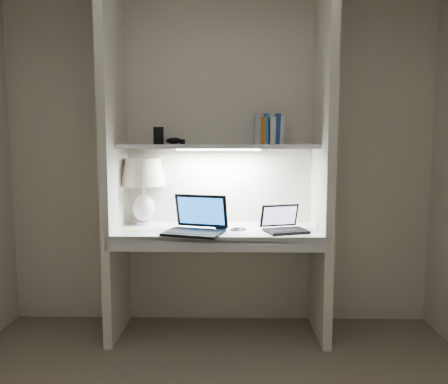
{
  "coord_description": "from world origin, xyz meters",
  "views": [
    {
      "loc": [
        0.1,
        -1.82,
        1.37
      ],
      "look_at": [
        0.04,
        1.05,
        1.05
      ],
      "focal_mm": 35.0,
      "sensor_mm": 36.0,
      "label": 1
    }
  ],
  "objects_px": {
    "laptop_main": "(196,224)",
    "book_row": "(268,130)",
    "laptop_netbook": "(284,225)",
    "table_lamp": "(143,180)",
    "speaker": "(203,214)"
  },
  "relations": [
    {
      "from": "laptop_main",
      "to": "book_row",
      "type": "relative_size",
      "value": 2.01
    },
    {
      "from": "laptop_netbook",
      "to": "book_row",
      "type": "relative_size",
      "value": 1.5
    },
    {
      "from": "table_lamp",
      "to": "book_row",
      "type": "distance_m",
      "value": 1.0
    },
    {
      "from": "book_row",
      "to": "laptop_main",
      "type": "bearing_deg",
      "value": -146.53
    },
    {
      "from": "table_lamp",
      "to": "laptop_netbook",
      "type": "distance_m",
      "value": 1.08
    },
    {
      "from": "laptop_main",
      "to": "speaker",
      "type": "height_order",
      "value": "laptop_main"
    },
    {
      "from": "laptop_main",
      "to": "speaker",
      "type": "xyz_separation_m",
      "value": [
        0.03,
        0.29,
        0.02
      ]
    },
    {
      "from": "laptop_main",
      "to": "book_row",
      "type": "distance_m",
      "value": 0.89
    },
    {
      "from": "table_lamp",
      "to": "book_row",
      "type": "xyz_separation_m",
      "value": [
        0.92,
        0.04,
        0.37
      ]
    },
    {
      "from": "laptop_netbook",
      "to": "speaker",
      "type": "bearing_deg",
      "value": 139.95
    },
    {
      "from": "table_lamp",
      "to": "laptop_main",
      "type": "height_order",
      "value": "table_lamp"
    },
    {
      "from": "table_lamp",
      "to": "speaker",
      "type": "bearing_deg",
      "value": -0.43
    },
    {
      "from": "laptop_main",
      "to": "laptop_netbook",
      "type": "distance_m",
      "value": 0.6
    },
    {
      "from": "laptop_netbook",
      "to": "table_lamp",
      "type": "bearing_deg",
      "value": 149.2
    },
    {
      "from": "laptop_netbook",
      "to": "speaker",
      "type": "height_order",
      "value": "laptop_netbook"
    }
  ]
}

